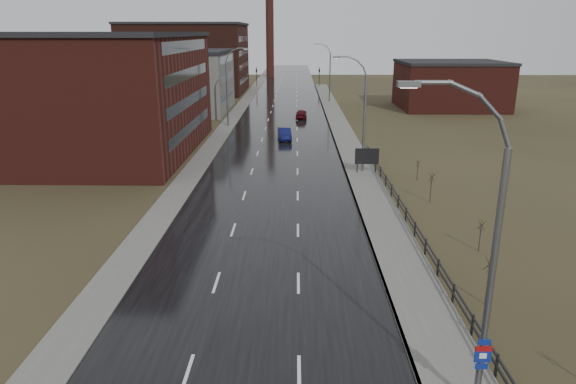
{
  "coord_description": "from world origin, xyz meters",
  "views": [
    {
      "loc": [
        2.12,
        -13.86,
        13.47
      ],
      "look_at": [
        1.6,
        19.65,
        3.0
      ],
      "focal_mm": 32.0,
      "sensor_mm": 36.0,
      "label": 1
    }
  ],
  "objects_px": {
    "billboard": "(367,157)",
    "car_near": "(285,134)",
    "car_far": "(301,114)",
    "streetlight_main": "(484,263)"
  },
  "relations": [
    {
      "from": "billboard",
      "to": "car_far",
      "type": "relative_size",
      "value": 0.59
    },
    {
      "from": "streetlight_main",
      "to": "car_near",
      "type": "distance_m",
      "value": 50.84
    },
    {
      "from": "streetlight_main",
      "to": "car_near",
      "type": "bearing_deg",
      "value": 98.91
    },
    {
      "from": "car_far",
      "to": "car_near",
      "type": "bearing_deg",
      "value": 83.91
    },
    {
      "from": "streetlight_main",
      "to": "billboard",
      "type": "height_order",
      "value": "streetlight_main"
    },
    {
      "from": "billboard",
      "to": "car_near",
      "type": "bearing_deg",
      "value": 116.94
    },
    {
      "from": "billboard",
      "to": "car_near",
      "type": "xyz_separation_m",
      "value": [
        -8.46,
        16.65,
        -1.01
      ]
    },
    {
      "from": "car_near",
      "to": "car_far",
      "type": "distance_m",
      "value": 17.54
    },
    {
      "from": "car_near",
      "to": "car_far",
      "type": "xyz_separation_m",
      "value": [
        2.35,
        17.38,
        -0.0
      ]
    },
    {
      "from": "billboard",
      "to": "car_near",
      "type": "height_order",
      "value": "billboard"
    }
  ]
}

